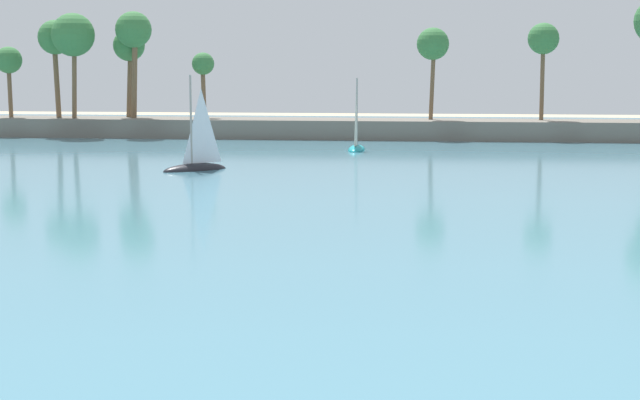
% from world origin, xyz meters
% --- Properties ---
extents(sea, '(220.00, 114.87, 0.06)m').
position_xyz_m(sea, '(0.00, 63.93, 0.03)').
color(sea, teal).
rests_on(sea, ground).
extents(palm_headland, '(107.96, 6.57, 13.16)m').
position_xyz_m(palm_headland, '(-2.35, 81.39, 3.52)').
color(palm_headland, slate).
rests_on(palm_headland, ground).
extents(sailboat_near_shore, '(4.21, 4.03, 6.51)m').
position_xyz_m(sailboat_near_shore, '(-12.78, 52.15, 0.65)').
color(sailboat_near_shore, black).
rests_on(sailboat_near_shore, sea).
extents(sailboat_mid_bay, '(1.34, 4.23, 6.10)m').
position_xyz_m(sailboat_mid_bay, '(-3.82, 68.25, 0.61)').
color(sailboat_mid_bay, teal).
rests_on(sailboat_mid_bay, sea).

